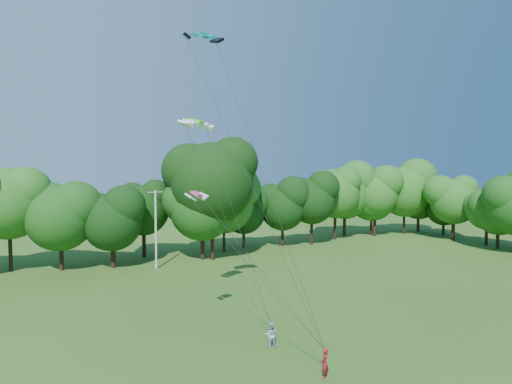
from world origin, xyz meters
TOP-DOWN VIEW (x-y plane):
  - utility_pole at (-3.23, 31.68)m, footprint 1.77×0.38m
  - kite_flyer_left at (-2.56, 3.63)m, footprint 0.70×0.66m
  - kite_flyer_right at (-2.99, 8.23)m, footprint 0.98×0.93m
  - kite_teal at (-5.45, 13.10)m, footprint 2.76×1.46m
  - kite_green at (-5.10, 15.15)m, footprint 3.02×2.29m
  - kite_pink at (-6.37, 12.09)m, footprint 1.72×1.26m
  - tree_back_center at (4.19, 32.71)m, footprint 11.28×11.28m
  - tree_back_east at (35.66, 36.03)m, footprint 8.82×8.82m
  - tree_flank_east at (41.92, 18.22)m, footprint 6.92×6.92m

SIDE VIEW (x-z plane):
  - kite_flyer_right at x=-2.99m, z-range 0.00..1.59m
  - kite_flyer_left at x=-2.56m, z-range 0.00..1.61m
  - utility_pole at x=-3.23m, z-range 0.11..9.04m
  - tree_flank_east at x=41.92m, z-range 1.25..11.31m
  - tree_back_east at x=35.66m, z-range 1.60..14.43m
  - kite_pink at x=-6.37m, z-range 9.41..9.78m
  - tree_back_center at x=4.19m, z-range 2.04..18.45m
  - kite_green at x=-5.10m, z-range 14.52..15.01m
  - kite_teal at x=-5.45m, z-range 20.12..20.66m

